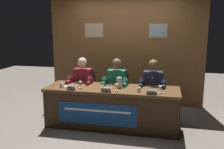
{
  "coord_description": "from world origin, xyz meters",
  "views": [
    {
      "loc": [
        0.96,
        -4.39,
        1.88
      ],
      "look_at": [
        0.0,
        0.0,
        0.99
      ],
      "focal_mm": 40.09,
      "sensor_mm": 36.0,
      "label": 1
    }
  ],
  "objects_px": {
    "water_cup_left": "(62,85)",
    "juice_glass_right": "(160,88)",
    "nameplate_left": "(71,87)",
    "microphone_right": "(152,86)",
    "chair_right": "(153,97)",
    "water_pitcher_central": "(119,83)",
    "juice_glass_left": "(80,83)",
    "document_stack_left": "(71,86)",
    "panelist_left": "(82,83)",
    "microphone_left": "(74,83)",
    "chair_center": "(118,95)",
    "nameplate_center": "(106,90)",
    "panelist_right": "(152,86)",
    "panelist_center": "(116,84)",
    "water_cup_center": "(102,88)",
    "conference_table": "(111,102)",
    "chair_left": "(85,93)",
    "microphone_center": "(109,84)",
    "water_cup_right": "(139,90)",
    "juice_glass_center": "(117,86)",
    "nameplate_right": "(152,92)"
  },
  "relations": [
    {
      "from": "chair_right",
      "to": "juice_glass_left",
      "type": "bearing_deg",
      "value": -150.88
    },
    {
      "from": "chair_left",
      "to": "juice_glass_center",
      "type": "relative_size",
      "value": 7.31
    },
    {
      "from": "water_cup_left",
      "to": "water_cup_center",
      "type": "xyz_separation_m",
      "value": [
        0.79,
        -0.04,
        0.0
      ]
    },
    {
      "from": "microphone_left",
      "to": "panelist_right",
      "type": "relative_size",
      "value": 0.18
    },
    {
      "from": "water_cup_center",
      "to": "microphone_center",
      "type": "xyz_separation_m",
      "value": [
        0.09,
        0.14,
        0.04
      ]
    },
    {
      "from": "microphone_left",
      "to": "panelist_right",
      "type": "xyz_separation_m",
      "value": [
        1.45,
        0.44,
        -0.1
      ]
    },
    {
      "from": "microphone_center",
      "to": "juice_glass_right",
      "type": "height_order",
      "value": "microphone_center"
    },
    {
      "from": "nameplate_left",
      "to": "microphone_right",
      "type": "xyz_separation_m",
      "value": [
        1.42,
        0.28,
        0.03
      ]
    },
    {
      "from": "nameplate_center",
      "to": "panelist_right",
      "type": "xyz_separation_m",
      "value": [
        0.76,
        0.67,
        -0.06
      ]
    },
    {
      "from": "water_cup_left",
      "to": "conference_table",
      "type": "bearing_deg",
      "value": 3.2
    },
    {
      "from": "nameplate_left",
      "to": "chair_right",
      "type": "xyz_separation_m",
      "value": [
        1.41,
        0.87,
        -0.34
      ]
    },
    {
      "from": "conference_table",
      "to": "water_cup_left",
      "type": "distance_m",
      "value": 0.97
    },
    {
      "from": "water_cup_left",
      "to": "panelist_center",
      "type": "xyz_separation_m",
      "value": [
        0.93,
        0.53,
        -0.06
      ]
    },
    {
      "from": "document_stack_left",
      "to": "panelist_left",
      "type": "bearing_deg",
      "value": 83.05
    },
    {
      "from": "water_cup_left",
      "to": "panelist_right",
      "type": "height_order",
      "value": "panelist_right"
    },
    {
      "from": "conference_table",
      "to": "panelist_right",
      "type": "bearing_deg",
      "value": 33.18
    },
    {
      "from": "microphone_left",
      "to": "chair_center",
      "type": "distance_m",
      "value": 1.03
    },
    {
      "from": "nameplate_right",
      "to": "juice_glass_right",
      "type": "xyz_separation_m",
      "value": [
        0.13,
        0.13,
        0.05
      ]
    },
    {
      "from": "nameplate_left",
      "to": "microphone_right",
      "type": "distance_m",
      "value": 1.45
    },
    {
      "from": "water_cup_left",
      "to": "water_cup_right",
      "type": "xyz_separation_m",
      "value": [
        1.45,
        -0.03,
        0.0
      ]
    },
    {
      "from": "chair_left",
      "to": "water_pitcher_central",
      "type": "xyz_separation_m",
      "value": [
        0.85,
        -0.53,
        0.4
      ]
    },
    {
      "from": "chair_center",
      "to": "microphone_center",
      "type": "bearing_deg",
      "value": -94.39
    },
    {
      "from": "conference_table",
      "to": "juice_glass_center",
      "type": "height_order",
      "value": "juice_glass_center"
    },
    {
      "from": "water_cup_center",
      "to": "nameplate_left",
      "type": "bearing_deg",
      "value": -169.2
    },
    {
      "from": "water_pitcher_central",
      "to": "juice_glass_left",
      "type": "bearing_deg",
      "value": -164.78
    },
    {
      "from": "microphone_left",
      "to": "microphone_center",
      "type": "height_order",
      "value": "same"
    },
    {
      "from": "nameplate_center",
      "to": "water_cup_center",
      "type": "bearing_deg",
      "value": 133.23
    },
    {
      "from": "juice_glass_left",
      "to": "water_cup_center",
      "type": "height_order",
      "value": "juice_glass_left"
    },
    {
      "from": "conference_table",
      "to": "juice_glass_right",
      "type": "bearing_deg",
      "value": -4.32
    },
    {
      "from": "conference_table",
      "to": "water_cup_right",
      "type": "relative_size",
      "value": 29.03
    },
    {
      "from": "microphone_left",
      "to": "water_cup_left",
      "type": "bearing_deg",
      "value": -156.52
    },
    {
      "from": "juice_glass_center",
      "to": "panelist_right",
      "type": "height_order",
      "value": "panelist_right"
    },
    {
      "from": "water_cup_left",
      "to": "juice_glass_right",
      "type": "distance_m",
      "value": 1.81
    },
    {
      "from": "panelist_left",
      "to": "water_cup_right",
      "type": "distance_m",
      "value": 1.36
    },
    {
      "from": "juice_glass_left",
      "to": "nameplate_right",
      "type": "distance_m",
      "value": 1.32
    },
    {
      "from": "chair_left",
      "to": "panelist_center",
      "type": "relative_size",
      "value": 0.73
    },
    {
      "from": "microphone_left",
      "to": "microphone_right",
      "type": "xyz_separation_m",
      "value": [
        1.46,
        0.05,
        0.0
      ]
    },
    {
      "from": "document_stack_left",
      "to": "juice_glass_right",
      "type": "bearing_deg",
      "value": -2.48
    },
    {
      "from": "panelist_left",
      "to": "panelist_center",
      "type": "height_order",
      "value": "same"
    },
    {
      "from": "document_stack_left",
      "to": "chair_right",
      "type": "bearing_deg",
      "value": 24.02
    },
    {
      "from": "chair_left",
      "to": "document_stack_left",
      "type": "height_order",
      "value": "chair_left"
    },
    {
      "from": "nameplate_left",
      "to": "panelist_right",
      "type": "xyz_separation_m",
      "value": [
        1.41,
        0.67,
        -0.06
      ]
    },
    {
      "from": "nameplate_center",
      "to": "juice_glass_right",
      "type": "relative_size",
      "value": 1.49
    },
    {
      "from": "water_cup_left",
      "to": "chair_center",
      "type": "xyz_separation_m",
      "value": [
        0.93,
        0.73,
        -0.34
      ]
    },
    {
      "from": "conference_table",
      "to": "microphone_left",
      "type": "xyz_separation_m",
      "value": [
        -0.72,
        0.04,
        0.32
      ]
    },
    {
      "from": "panelist_center",
      "to": "nameplate_center",
      "type": "bearing_deg",
      "value": -93.08
    },
    {
      "from": "microphone_left",
      "to": "water_cup_center",
      "type": "distance_m",
      "value": 0.6
    },
    {
      "from": "conference_table",
      "to": "microphone_center",
      "type": "xyz_separation_m",
      "value": [
        -0.04,
        0.05,
        0.32
      ]
    },
    {
      "from": "panelist_center",
      "to": "nameplate_center",
      "type": "distance_m",
      "value": 0.68
    },
    {
      "from": "water_cup_left",
      "to": "nameplate_left",
      "type": "bearing_deg",
      "value": -29.86
    }
  ]
}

